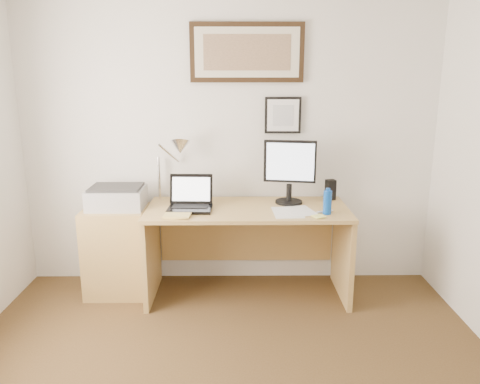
{
  "coord_description": "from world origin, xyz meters",
  "views": [
    {
      "loc": [
        0.06,
        -1.94,
        1.78
      ],
      "look_at": [
        0.09,
        1.43,
        0.93
      ],
      "focal_mm": 35.0,
      "sensor_mm": 36.0,
      "label": 1
    }
  ],
  "objects_px": {
    "laptop": "(190,202)",
    "lcd_monitor": "(290,169)",
    "printer": "(117,197)",
    "desk": "(247,232)",
    "book": "(166,213)",
    "side_cabinet": "(117,251)",
    "water_bottle": "(327,202)"
  },
  "relations": [
    {
      "from": "side_cabinet",
      "to": "book",
      "type": "relative_size",
      "value": 2.69
    },
    {
      "from": "book",
      "to": "desk",
      "type": "bearing_deg",
      "value": 21.88
    },
    {
      "from": "book",
      "to": "laptop",
      "type": "bearing_deg",
      "value": 39.46
    },
    {
      "from": "laptop",
      "to": "lcd_monitor",
      "type": "height_order",
      "value": "lcd_monitor"
    },
    {
      "from": "laptop",
      "to": "book",
      "type": "bearing_deg",
      "value": -140.54
    },
    {
      "from": "side_cabinet",
      "to": "water_bottle",
      "type": "height_order",
      "value": "water_bottle"
    },
    {
      "from": "lcd_monitor",
      "to": "printer",
      "type": "height_order",
      "value": "lcd_monitor"
    },
    {
      "from": "water_bottle",
      "to": "printer",
      "type": "xyz_separation_m",
      "value": [
        -1.65,
        0.26,
        -0.02
      ]
    },
    {
      "from": "laptop",
      "to": "side_cabinet",
      "type": "bearing_deg",
      "value": 173.31
    },
    {
      "from": "desk",
      "to": "printer",
      "type": "distance_m",
      "value": 1.1
    },
    {
      "from": "side_cabinet",
      "to": "laptop",
      "type": "bearing_deg",
      "value": -6.69
    },
    {
      "from": "side_cabinet",
      "to": "water_bottle",
      "type": "bearing_deg",
      "value": -7.67
    },
    {
      "from": "desk",
      "to": "printer",
      "type": "relative_size",
      "value": 3.64
    },
    {
      "from": "side_cabinet",
      "to": "laptop",
      "type": "xyz_separation_m",
      "value": [
        0.62,
        -0.07,
        0.44
      ]
    },
    {
      "from": "book",
      "to": "laptop",
      "type": "distance_m",
      "value": 0.23
    },
    {
      "from": "book",
      "to": "printer",
      "type": "height_order",
      "value": "printer"
    },
    {
      "from": "printer",
      "to": "water_bottle",
      "type": "bearing_deg",
      "value": -8.77
    },
    {
      "from": "side_cabinet",
      "to": "lcd_monitor",
      "type": "bearing_deg",
      "value": 3.14
    },
    {
      "from": "laptop",
      "to": "lcd_monitor",
      "type": "bearing_deg",
      "value": 10.74
    },
    {
      "from": "water_bottle",
      "to": "lcd_monitor",
      "type": "height_order",
      "value": "lcd_monitor"
    },
    {
      "from": "printer",
      "to": "desk",
      "type": "bearing_deg",
      "value": 0.27
    },
    {
      "from": "laptop",
      "to": "printer",
      "type": "distance_m",
      "value": 0.61
    },
    {
      "from": "desk",
      "to": "laptop",
      "type": "bearing_deg",
      "value": -166.48
    },
    {
      "from": "side_cabinet",
      "to": "desk",
      "type": "height_order",
      "value": "desk"
    },
    {
      "from": "desk",
      "to": "laptop",
      "type": "distance_m",
      "value": 0.55
    },
    {
      "from": "side_cabinet",
      "to": "printer",
      "type": "height_order",
      "value": "printer"
    },
    {
      "from": "laptop",
      "to": "lcd_monitor",
      "type": "distance_m",
      "value": 0.84
    },
    {
      "from": "side_cabinet",
      "to": "desk",
      "type": "relative_size",
      "value": 0.46
    },
    {
      "from": "laptop",
      "to": "water_bottle",
      "type": "bearing_deg",
      "value": -8.24
    },
    {
      "from": "desk",
      "to": "printer",
      "type": "xyz_separation_m",
      "value": [
        -1.05,
        -0.01,
        0.3
      ]
    },
    {
      "from": "side_cabinet",
      "to": "laptop",
      "type": "relative_size",
      "value": 2.09
    },
    {
      "from": "water_bottle",
      "to": "desk",
      "type": "height_order",
      "value": "water_bottle"
    }
  ]
}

